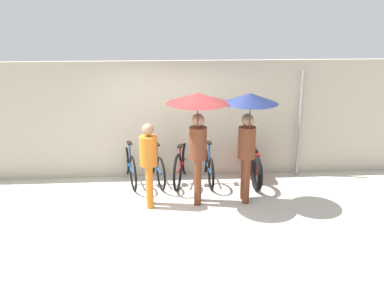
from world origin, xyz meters
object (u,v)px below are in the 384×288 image
object	(u,v)px
parked_bicycle_0	(129,164)
parked_bicycle_3	(208,164)
pedestrian_trailing	(249,119)
parked_bicycle_1	(155,165)
pedestrian_center	(198,116)
parked_bicycle_2	(182,164)
motorcycle	(250,161)
pedestrian_leading	(149,159)

from	to	relation	value
parked_bicycle_0	parked_bicycle_3	distance (m)	1.66
parked_bicycle_0	pedestrian_trailing	distance (m)	2.85
parked_bicycle_1	pedestrian_center	size ratio (longest dim) A/B	0.76
parked_bicycle_3	parked_bicycle_2	bearing A→B (deg)	91.71
parked_bicycle_0	motorcycle	size ratio (longest dim) A/B	0.83
pedestrian_trailing	motorcycle	xyz separation A→B (m)	(0.30, 1.20, -1.25)
parked_bicycle_0	pedestrian_center	world-z (taller)	pedestrian_center
parked_bicycle_0	parked_bicycle_3	size ratio (longest dim) A/B	1.01
parked_bicycle_2	pedestrian_trailing	bearing A→B (deg)	-121.59
parked_bicycle_0	motorcycle	xyz separation A→B (m)	(2.57, 0.01, 0.01)
parked_bicycle_3	pedestrian_leading	size ratio (longest dim) A/B	1.03
parked_bicycle_2	pedestrian_center	distance (m)	1.77
motorcycle	parked_bicycle_2	bearing A→B (deg)	91.49
parked_bicycle_0	pedestrian_leading	world-z (taller)	pedestrian_leading
parked_bicycle_1	parked_bicycle_0	bearing A→B (deg)	76.26
parked_bicycle_2	pedestrian_center	size ratio (longest dim) A/B	0.79
parked_bicycle_0	parked_bicycle_3	xyz separation A→B (m)	(1.66, -0.02, -0.03)
parked_bicycle_3	pedestrian_leading	bearing A→B (deg)	132.52
parked_bicycle_1	pedestrian_trailing	xyz separation A→B (m)	(1.71, -1.19, 1.28)
pedestrian_center	motorcycle	bearing A→B (deg)	-127.62
parked_bicycle_0	parked_bicycle_2	bearing A→B (deg)	-106.15
parked_bicycle_0	pedestrian_trailing	world-z (taller)	pedestrian_trailing
pedestrian_leading	parked_bicycle_0	bearing A→B (deg)	-73.58
pedestrian_leading	parked_bicycle_3	bearing A→B (deg)	-139.98
pedestrian_center	pedestrian_trailing	bearing A→B (deg)	-171.37
parked_bicycle_1	parked_bicycle_2	size ratio (longest dim) A/B	0.95
parked_bicycle_1	motorcycle	size ratio (longest dim) A/B	0.81
parked_bicycle_1	parked_bicycle_3	bearing A→B (deg)	-104.73
pedestrian_trailing	motorcycle	world-z (taller)	pedestrian_trailing
parked_bicycle_2	parked_bicycle_3	xyz separation A→B (m)	(0.55, 0.04, -0.04)
parked_bicycle_1	pedestrian_trailing	bearing A→B (deg)	-138.52
parked_bicycle_3	pedestrian_trailing	world-z (taller)	pedestrian_trailing
parked_bicycle_1	parked_bicycle_2	world-z (taller)	parked_bicycle_2
pedestrian_center	pedestrian_trailing	world-z (taller)	pedestrian_center
pedestrian_center	pedestrian_trailing	size ratio (longest dim) A/B	1.01
parked_bicycle_0	pedestrian_trailing	xyz separation A→B (m)	(2.26, -1.19, 1.26)
parked_bicycle_3	pedestrian_center	xyz separation A→B (m)	(-0.31, -1.19, 1.36)
pedestrian_center	parked_bicycle_3	bearing A→B (deg)	-97.30
parked_bicycle_3	motorcycle	size ratio (longest dim) A/B	0.82
parked_bicycle_3	parked_bicycle_0	bearing A→B (deg)	87.24
parked_bicycle_0	pedestrian_center	xyz separation A→B (m)	(1.35, -1.22, 1.33)
parked_bicycle_2	pedestrian_trailing	size ratio (longest dim) A/B	0.80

